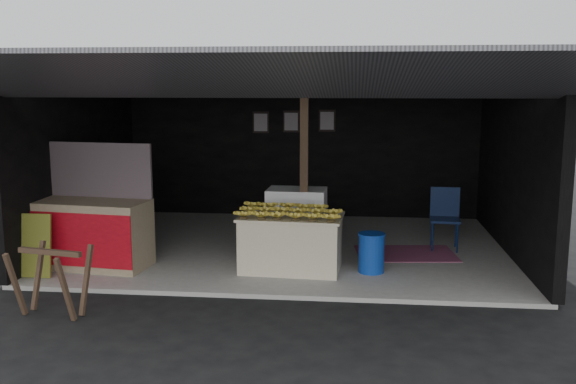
# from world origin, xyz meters

# --- Properties ---
(ground) EXTENTS (80.00, 80.00, 0.00)m
(ground) POSITION_xyz_m (0.00, 0.00, 0.00)
(ground) COLOR black
(ground) RESTS_ON ground
(concrete_slab) EXTENTS (7.00, 5.00, 0.06)m
(concrete_slab) POSITION_xyz_m (0.00, 2.50, 0.03)
(concrete_slab) COLOR gray
(concrete_slab) RESTS_ON ground
(shophouse) EXTENTS (7.40, 7.29, 3.02)m
(shophouse) POSITION_xyz_m (0.00, 2.82, 2.10)
(shophouse) COLOR black
(shophouse) RESTS_ON ground
(banana_table) EXTENTS (1.48, 0.97, 0.79)m
(banana_table) POSITION_xyz_m (0.18, 1.12, 0.45)
(banana_table) COLOR beige
(banana_table) RESTS_ON concrete_slab
(banana_pile) EXTENTS (1.36, 0.87, 0.16)m
(banana_pile) POSITION_xyz_m (0.18, 1.12, 0.92)
(banana_pile) COLOR gold
(banana_pile) RESTS_ON banana_table
(white_crate) EXTENTS (0.92, 0.65, 1.00)m
(white_crate) POSITION_xyz_m (0.17, 2.11, 0.56)
(white_crate) COLOR white
(white_crate) RESTS_ON concrete_slab
(neighbor_stall) EXTENTS (1.78, 0.97, 1.76)m
(neighbor_stall) POSITION_xyz_m (-2.72, 1.01, 0.59)
(neighbor_stall) COLOR #998466
(neighbor_stall) RESTS_ON concrete_slab
(green_signboard) EXTENTS (0.58, 0.16, 0.87)m
(green_signboard) POSITION_xyz_m (-3.31, 0.43, 0.49)
(green_signboard) COLOR black
(green_signboard) RESTS_ON concrete_slab
(sawhorse) EXTENTS (0.82, 0.81, 0.80)m
(sawhorse) POSITION_xyz_m (-2.39, -0.85, 0.50)
(sawhorse) COLOR #4A3325
(sawhorse) RESTS_ON ground
(water_barrel) EXTENTS (0.36, 0.36, 0.53)m
(water_barrel) POSITION_xyz_m (1.31, 1.12, 0.32)
(water_barrel) COLOR #0D3599
(water_barrel) RESTS_ON concrete_slab
(plastic_chair) EXTENTS (0.49, 0.49, 0.97)m
(plastic_chair) POSITION_xyz_m (2.49, 2.61, 0.63)
(plastic_chair) COLOR #091636
(plastic_chair) RESTS_ON concrete_slab
(magenta_rug) EXTENTS (1.60, 1.16, 0.01)m
(magenta_rug) POSITION_xyz_m (1.86, 2.17, 0.07)
(magenta_rug) COLOR #791B4D
(magenta_rug) RESTS_ON concrete_slab
(picture_frames) EXTENTS (1.62, 0.04, 0.46)m
(picture_frames) POSITION_xyz_m (-0.17, 4.89, 1.93)
(picture_frames) COLOR black
(picture_frames) RESTS_ON shophouse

